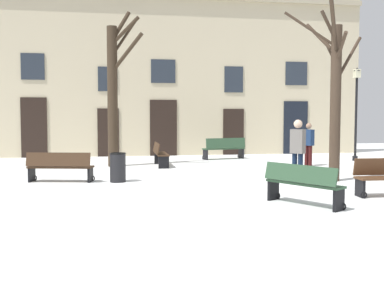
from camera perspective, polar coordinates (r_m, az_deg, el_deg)
ground_plane at (r=13.41m, az=1.21°, el=-4.70°), size 31.17×31.17×0.00m
building_facade at (r=22.07m, az=-3.05°, el=8.80°), size 19.48×0.60×7.78m
tree_near_facade at (r=17.48m, az=-9.73°, el=6.75°), size 1.36×1.22×5.89m
tree_left_of_center at (r=14.03m, az=17.42°, el=6.22°), size 2.54×2.17×5.08m
streetlamp at (r=20.53m, az=19.87°, el=4.72°), size 0.30×0.30×3.94m
litter_bin at (r=13.43m, az=-9.27°, el=-2.89°), size 0.48×0.48×0.85m
bench_back_to_back_left at (r=17.33m, az=-4.04°, el=-1.23°), size 0.49×1.73×0.90m
bench_facing_shops at (r=20.08m, az=4.06°, el=-0.53°), size 1.96×0.90×0.94m
bench_near_lamp at (r=13.78m, az=-16.19°, el=-2.73°), size 1.95×0.90×0.88m
bench_near_center_tree at (r=10.11m, az=13.69°, el=-4.81°), size 1.33×1.74×0.90m
person_strolling at (r=13.08m, az=13.09°, el=-0.50°), size 0.41×0.43×1.82m
person_near_bench at (r=17.89m, az=14.38°, el=0.21°), size 0.37×0.44×1.64m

